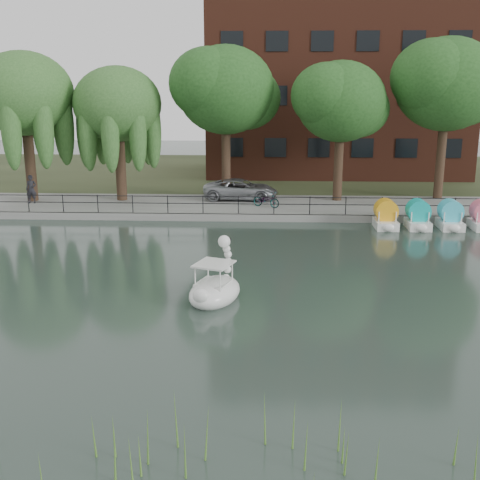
# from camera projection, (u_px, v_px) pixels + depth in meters

# --- Properties ---
(ground_plane) EXTENTS (120.00, 120.00, 0.00)m
(ground_plane) POSITION_uv_depth(u_px,v_px,m) (221.00, 304.00, 21.18)
(ground_plane) COLOR #38473E
(promenade) EXTENTS (40.00, 6.00, 0.40)m
(promenade) POSITION_uv_depth(u_px,v_px,m) (241.00, 207.00, 36.58)
(promenade) COLOR gray
(promenade) RESTS_ON ground_plane
(kerb) EXTENTS (40.00, 0.25, 0.40)m
(kerb) POSITION_uv_depth(u_px,v_px,m) (238.00, 218.00, 33.73)
(kerb) COLOR gray
(kerb) RESTS_ON ground_plane
(land_strip) EXTENTS (60.00, 22.00, 0.36)m
(land_strip) POSITION_uv_depth(u_px,v_px,m) (248.00, 173.00, 50.11)
(land_strip) COLOR #47512D
(land_strip) RESTS_ON ground_plane
(railing) EXTENTS (32.00, 0.05, 1.00)m
(railing) POSITION_uv_depth(u_px,v_px,m) (238.00, 200.00, 33.69)
(railing) COLOR black
(railing) RESTS_ON promenade
(apartment_building) EXTENTS (20.00, 10.07, 18.00)m
(apartment_building) POSITION_uv_depth(u_px,v_px,m) (337.00, 58.00, 47.43)
(apartment_building) COLOR #4C1E16
(apartment_building) RESTS_ON land_strip
(willow_left) EXTENTS (5.88, 5.88, 9.01)m
(willow_left) POSITION_uv_depth(u_px,v_px,m) (24.00, 94.00, 35.91)
(willow_left) COLOR #473323
(willow_left) RESTS_ON promenade
(willow_mid) EXTENTS (5.32, 5.32, 8.15)m
(willow_mid) POSITION_uv_depth(u_px,v_px,m) (117.00, 105.00, 36.32)
(willow_mid) COLOR #473323
(willow_mid) RESTS_ON promenade
(broadleaf_center) EXTENTS (6.00, 6.00, 9.25)m
(broadleaf_center) POSITION_uv_depth(u_px,v_px,m) (226.00, 91.00, 36.80)
(broadleaf_center) COLOR #473323
(broadleaf_center) RESTS_ON promenade
(broadleaf_right) EXTENTS (5.40, 5.40, 8.32)m
(broadleaf_right) POSITION_uv_depth(u_px,v_px,m) (341.00, 102.00, 36.19)
(broadleaf_right) COLOR #473323
(broadleaf_right) RESTS_ON promenade
(broadleaf_far) EXTENTS (6.30, 6.30, 9.71)m
(broadleaf_far) POSITION_uv_depth(u_px,v_px,m) (447.00, 85.00, 36.62)
(broadleaf_far) COLOR #473323
(broadleaf_far) RESTS_ON promenade
(minivan) EXTENTS (2.59, 5.40, 1.48)m
(minivan) POSITION_uv_depth(u_px,v_px,m) (241.00, 188.00, 37.69)
(minivan) COLOR gray
(minivan) RESTS_ON promenade
(bicycle) EXTENTS (1.35, 1.80, 1.00)m
(bicycle) POSITION_uv_depth(u_px,v_px,m) (266.00, 199.00, 35.47)
(bicycle) COLOR gray
(bicycle) RESTS_ON promenade
(pedestrian) EXTENTS (0.75, 0.54, 1.98)m
(pedestrian) POSITION_uv_depth(u_px,v_px,m) (31.00, 187.00, 36.49)
(pedestrian) COLOR black
(pedestrian) RESTS_ON promenade
(swan_boat) EXTENTS (2.42, 2.99, 2.20)m
(swan_boat) POSITION_uv_depth(u_px,v_px,m) (215.00, 287.00, 21.54)
(swan_boat) COLOR white
(swan_boat) RESTS_ON ground_plane
(pedal_boat_row) EXTENTS (7.95, 1.70, 1.40)m
(pedal_boat_row) POSITION_uv_depth(u_px,v_px,m) (450.00, 217.00, 31.94)
(pedal_boat_row) COLOR white
(pedal_boat_row) RESTS_ON ground_plane
(reed_bank) EXTENTS (24.00, 2.40, 1.20)m
(reed_bank) POSITION_uv_depth(u_px,v_px,m) (286.00, 451.00, 11.77)
(reed_bank) COLOR #669938
(reed_bank) RESTS_ON ground_plane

